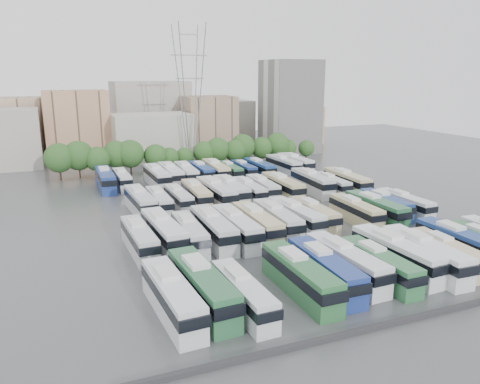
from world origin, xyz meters
name	(u,v)px	position (x,y,z in m)	size (l,w,h in m)	color
ground	(270,219)	(0.00, 0.00, 0.00)	(220.00, 220.00, 0.00)	#424447
parapet	(422,316)	(0.00, -33.00, 0.25)	(56.00, 0.50, 0.50)	#2D2D30
tree_line	(180,152)	(-3.01, 42.17, 4.43)	(65.79, 7.46, 8.21)	black
city_buildings	(138,125)	(-7.46, 71.86, 7.87)	(102.00, 35.00, 20.00)	#9E998E
apartment_tower	(290,107)	(34.00, 58.00, 13.00)	(14.00, 14.00, 26.00)	silver
electricity_pylon	(190,89)	(2.00, 50.00, 18.66)	(9.00, 6.91, 33.83)	slate
bus_r0_s0	(172,297)	(-21.51, -23.72, 1.98)	(3.43, 12.94, 4.02)	silver
bus_r0_s1	(202,286)	(-18.29, -22.87, 2.09)	(3.60, 13.71, 4.26)	#2B643D
bus_r0_s2	(243,294)	(-14.95, -25.27, 1.76)	(2.77, 11.50, 3.59)	silver
bus_r0_s4	(300,276)	(-8.17, -24.18, 2.01)	(2.88, 13.07, 4.10)	#2C6839
bus_r0_s5	(324,269)	(-4.88, -23.68, 1.97)	(3.24, 12.86, 4.01)	navy
bus_r0_s6	(346,262)	(-1.62, -22.82, 1.96)	(3.23, 12.80, 3.99)	silver
bus_r0_s7	(379,265)	(1.62, -24.52, 1.81)	(2.57, 11.73, 3.68)	#2F6E3F
bus_r0_s8	(396,254)	(5.15, -23.06, 2.02)	(3.44, 13.23, 4.12)	white
bus_r0_s9	(425,254)	(8.17, -24.31, 1.99)	(3.36, 13.05, 4.06)	white
bus_r0_s10	(447,252)	(11.48, -24.42, 1.73)	(3.03, 11.32, 3.52)	beige
bus_r0_s11	(459,243)	(14.99, -22.90, 1.93)	(2.80, 12.54, 3.93)	navy
bus_r1_s0	(139,239)	(-21.42, -6.37, 1.86)	(3.03, 12.14, 3.78)	silver
bus_r1_s1	(164,232)	(-18.10, -5.51, 2.05)	(3.57, 13.43, 4.17)	silver
bus_r1_s2	(190,233)	(-14.88, -6.62, 1.83)	(3.07, 11.95, 3.72)	silver
bus_r1_s3	(213,229)	(-11.55, -6.55, 2.03)	(3.05, 13.20, 4.13)	silver
bus_r1_s4	(236,227)	(-8.43, -7.00, 2.00)	(2.83, 12.98, 4.07)	silver
bus_r1_s5	(257,223)	(-5.12, -6.51, 1.97)	(3.00, 12.84, 4.01)	#CBBF8B
bus_r1_s6	(277,220)	(-1.74, -5.98, 1.95)	(3.29, 12.78, 3.98)	silver
bus_r1_s7	(296,216)	(1.59, -5.53, 1.92)	(3.34, 12.58, 3.91)	silver
bus_r1_s8	(314,214)	(4.82, -5.14, 1.80)	(2.74, 11.72, 3.67)	tan
bus_r1_s10	(356,211)	(11.64, -6.14, 1.80)	(2.86, 11.78, 3.68)	#BEB583
bus_r1_s11	(376,208)	(15.03, -6.59, 1.93)	(3.02, 12.62, 3.94)	#2A633F
bus_r1_s12	(385,204)	(18.30, -4.82, 1.77)	(2.97, 11.58, 3.61)	navy
bus_r1_s13	(404,204)	(21.46, -5.61, 1.77)	(2.79, 11.54, 3.60)	silver
bus_r2_s1	(140,202)	(-18.15, 10.99, 1.98)	(3.38, 12.96, 4.03)	silver
bus_r2_s2	(159,201)	(-15.06, 10.95, 1.75)	(2.56, 11.41, 3.57)	silver
bus_r2_s3	(178,198)	(-11.57, 11.64, 1.72)	(2.59, 11.23, 3.51)	silver
bus_r2_s4	(196,194)	(-8.19, 12.40, 1.91)	(3.21, 12.48, 3.88)	#C9B58A
bus_r2_s5	(216,193)	(-4.86, 11.48, 2.09)	(3.22, 13.64, 4.26)	silver
bus_r2_s6	(231,190)	(-1.70, 12.50, 2.00)	(3.14, 13.08, 4.08)	silver
bus_r2_s7	(249,190)	(1.53, 11.94, 1.80)	(2.74, 11.73, 3.67)	silver
bus_r2_s8	(263,188)	(4.76, 12.99, 1.80)	(3.12, 11.77, 3.66)	silver
bus_r2_s9	(282,186)	(8.12, 11.57, 2.01)	(3.03, 13.08, 4.09)	#C4B786
bus_r2_s11	(312,182)	(14.93, 12.44, 2.06)	(3.55, 13.48, 4.19)	silver
bus_r2_s12	(331,184)	(18.10, 10.80, 1.74)	(2.81, 11.35, 3.54)	silver
bus_r2_s13	(347,181)	(21.63, 10.76, 2.02)	(3.21, 13.18, 4.11)	#C4B987
bus_r3_s0	(105,179)	(-21.49, 30.26, 2.01)	(2.86, 13.07, 4.10)	navy
bus_r3_s1	(122,179)	(-18.22, 30.45, 1.73)	(2.52, 11.22, 3.51)	silver
bus_r3_s3	(157,176)	(-11.49, 28.91, 2.01)	(3.17, 13.12, 4.10)	silver
bus_r3_s4	(171,174)	(-8.39, 29.92, 2.01)	(2.87, 13.06, 4.09)	silver
bus_r3_s5	(186,173)	(-5.09, 29.82, 1.96)	(3.44, 12.87, 4.00)	silver
bus_r3_s6	(201,172)	(-1.47, 30.92, 1.82)	(2.59, 11.83, 3.71)	navy
bus_r3_s7	(216,170)	(1.55, 30.14, 2.00)	(3.40, 13.13, 4.08)	beige
bus_r3_s8	(230,171)	(4.87, 30.28, 1.68)	(2.44, 10.94, 3.43)	#2D6A43
bus_r3_s9	(244,169)	(8.17, 30.43, 1.68)	(2.53, 10.92, 3.42)	navy
bus_r3_s10	(259,168)	(11.56, 29.69, 1.85)	(2.85, 12.08, 3.78)	navy
bus_r3_s12	(284,165)	(18.02, 30.38, 1.96)	(3.17, 12.79, 3.99)	silver
bus_r3_s13	(295,163)	(21.44, 31.20, 1.98)	(3.29, 12.96, 4.04)	silver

